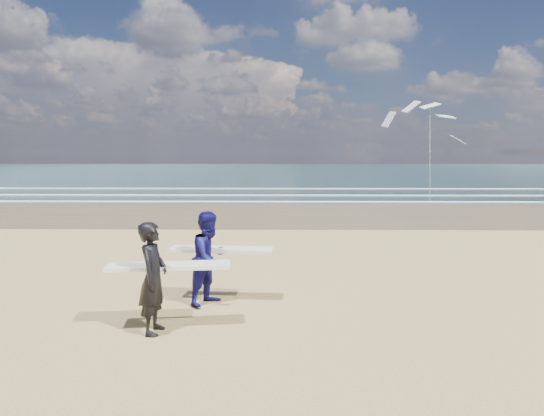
{
  "coord_description": "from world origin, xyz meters",
  "views": [
    {
      "loc": [
        2.8,
        -7.57,
        3.15
      ],
      "look_at": [
        2.57,
        6.0,
        1.59
      ],
      "focal_mm": 32.0,
      "sensor_mm": 36.0,
      "label": 1
    }
  ],
  "objects": [
    {
      "name": "foam_breakers",
      "position": [
        20.0,
        28.1,
        0.05
      ],
      "size": [
        220.0,
        11.7,
        0.05
      ],
      "color": "white",
      "rests_on": "ground"
    },
    {
      "name": "kite_1",
      "position": [
        12.94,
        25.72,
        4.26
      ],
      "size": [
        5.96,
        4.76,
        7.55
      ],
      "color": "slate",
      "rests_on": "ground"
    },
    {
      "name": "surfer_near",
      "position": [
        0.61,
        0.65,
        1.0
      ],
      "size": [
        2.25,
        1.12,
        1.96
      ],
      "color": "black",
      "rests_on": "ground"
    },
    {
      "name": "surfer_far",
      "position": [
        1.35,
        2.29,
        0.98
      ],
      "size": [
        2.23,
        1.29,
        1.95
      ],
      "color": "#100E4E",
      "rests_on": "ground"
    },
    {
      "name": "ocean",
      "position": [
        20.0,
        72.0,
        0.01
      ],
      "size": [
        220.0,
        100.0,
        0.02
      ],
      "primitive_type": "cube",
      "color": "#173033",
      "rests_on": "ground"
    }
  ]
}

